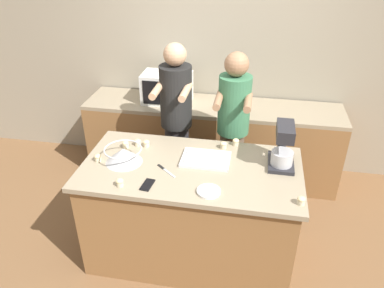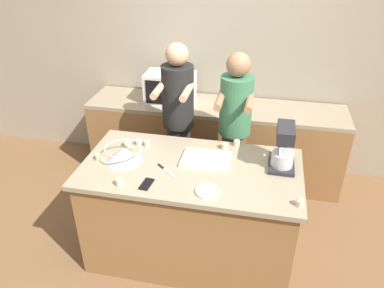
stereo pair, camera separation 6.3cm
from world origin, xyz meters
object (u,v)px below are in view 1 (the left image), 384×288
at_px(cupcake_1, 223,145).
at_px(cupcake_6, 301,200).
at_px(cell_phone, 147,185).
at_px(small_plate, 209,191).
at_px(knife, 165,170).
at_px(cupcake_2, 120,182).
at_px(baking_tray, 206,159).
at_px(stand_mixer, 283,148).
at_px(cupcake_7, 236,142).
at_px(microwave_oven, 167,88).
at_px(mixing_bowl, 123,155).
at_px(person_right, 232,132).
at_px(person_left, 176,125).
at_px(cupcake_0, 146,143).
at_px(cupcake_4, 126,144).
at_px(cupcake_5, 138,142).
at_px(cupcake_3, 98,158).

xyz_separation_m(cupcake_1, cupcake_6, (0.60, -0.65, 0.00)).
bearing_deg(cell_phone, small_plate, -0.30).
bearing_deg(knife, cupcake_2, -137.09).
height_order(baking_tray, cupcake_1, cupcake_1).
bearing_deg(cell_phone, stand_mixer, 25.30).
xyz_separation_m(cupcake_2, cupcake_7, (0.78, 0.75, 0.00)).
relative_size(stand_mixer, microwave_oven, 0.68).
xyz_separation_m(mixing_bowl, cell_phone, (0.28, -0.27, -0.06)).
bearing_deg(person_right, stand_mixer, -51.42).
xyz_separation_m(person_left, cupcake_0, (-0.17, -0.45, 0.04)).
xyz_separation_m(stand_mixer, cupcake_4, (-1.30, 0.04, -0.13)).
bearing_deg(cupcake_7, knife, -135.89).
bearing_deg(cupcake_2, cupcake_5, 94.74).
bearing_deg(cell_phone, cupcake_2, -167.99).
relative_size(cupcake_0, cupcake_2, 1.00).
distance_m(small_plate, cupcake_1, 0.64).
xyz_separation_m(baking_tray, cupcake_5, (-0.61, 0.14, 0.01)).
bearing_deg(cupcake_0, stand_mixer, -4.33).
xyz_separation_m(cupcake_4, cupcake_6, (1.43, -0.51, 0.00)).
bearing_deg(stand_mixer, cupcake_7, 146.50).
bearing_deg(cupcake_1, cupcake_7, 36.50).
height_order(cupcake_0, cupcake_2, same).
bearing_deg(cupcake_5, small_plate, -38.21).
xyz_separation_m(cell_phone, cupcake_2, (-0.20, -0.04, 0.02)).
xyz_separation_m(cell_phone, cupcake_1, (0.49, 0.63, 0.02)).
bearing_deg(person_right, cupcake_0, -147.38).
distance_m(small_plate, cupcake_3, 0.97).
xyz_separation_m(stand_mixer, cupcake_5, (-1.21, 0.09, -0.13)).
height_order(baking_tray, cupcake_5, cupcake_5).
bearing_deg(cell_phone, microwave_oven, 98.43).
distance_m(mixing_bowl, cupcake_0, 0.29).
bearing_deg(small_plate, baking_tray, 101.44).
xyz_separation_m(microwave_oven, small_plate, (0.69, -1.59, -0.12)).
bearing_deg(baking_tray, cupcake_2, -141.31).
distance_m(cupcake_2, cupcake_3, 0.41).
height_order(cupcake_2, cupcake_6, same).
relative_size(cupcake_5, cupcake_6, 1.00).
xyz_separation_m(baking_tray, cupcake_0, (-0.54, 0.13, 0.01)).
bearing_deg(cupcake_2, small_plate, 3.46).
bearing_deg(cupcake_2, cupcake_1, 44.61).
bearing_deg(cupcake_0, person_right, 32.62).
distance_m(cupcake_0, cupcake_5, 0.08).
bearing_deg(cupcake_0, small_plate, -41.25).
height_order(mixing_bowl, cupcake_1, mixing_bowl).
bearing_deg(cupcake_7, cupcake_2, -136.31).
bearing_deg(cupcake_3, mixing_bowl, 6.59).
relative_size(microwave_oven, cupcake_7, 8.79).
bearing_deg(microwave_oven, stand_mixer, -43.23).
relative_size(mixing_bowl, cupcake_7, 5.08).
height_order(knife, cupcake_7, cupcake_7).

